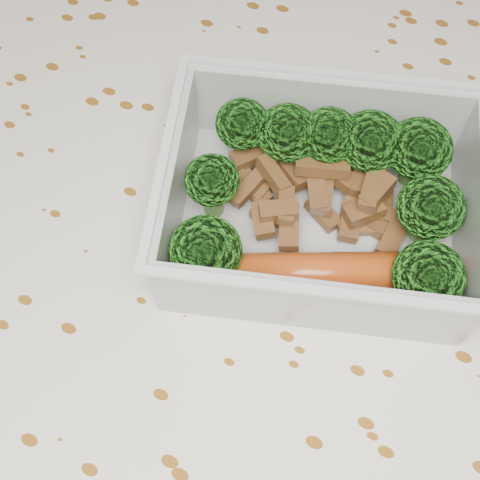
% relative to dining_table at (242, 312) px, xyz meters
% --- Properties ---
extents(ground_plane, '(4.00, 4.00, 0.00)m').
position_rel_dining_table_xyz_m(ground_plane, '(0.00, 0.00, -0.67)').
color(ground_plane, olive).
rests_on(ground_plane, ground).
extents(dining_table, '(1.40, 0.90, 0.75)m').
position_rel_dining_table_xyz_m(dining_table, '(0.00, 0.00, 0.00)').
color(dining_table, brown).
rests_on(dining_table, ground).
extents(tablecloth, '(1.46, 0.96, 0.19)m').
position_rel_dining_table_xyz_m(tablecloth, '(0.00, 0.00, 0.05)').
color(tablecloth, silver).
rests_on(tablecloth, dining_table).
extents(lunch_container, '(0.22, 0.19, 0.06)m').
position_rel_dining_table_xyz_m(lunch_container, '(0.03, 0.04, 0.11)').
color(lunch_container, silver).
rests_on(lunch_container, tablecloth).
extents(broccoli_florets, '(0.17, 0.15, 0.05)m').
position_rel_dining_table_xyz_m(broccoli_florets, '(0.03, 0.05, 0.13)').
color(broccoli_florets, '#608C3F').
rests_on(broccoli_florets, lunch_container).
extents(meat_pile, '(0.12, 0.08, 0.03)m').
position_rel_dining_table_xyz_m(meat_pile, '(0.03, 0.05, 0.11)').
color(meat_pile, brown).
rests_on(meat_pile, lunch_container).
extents(sausage, '(0.15, 0.08, 0.02)m').
position_rel_dining_table_xyz_m(sausage, '(0.05, 0.00, 0.11)').
color(sausage, '#AB4113').
rests_on(sausage, lunch_container).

